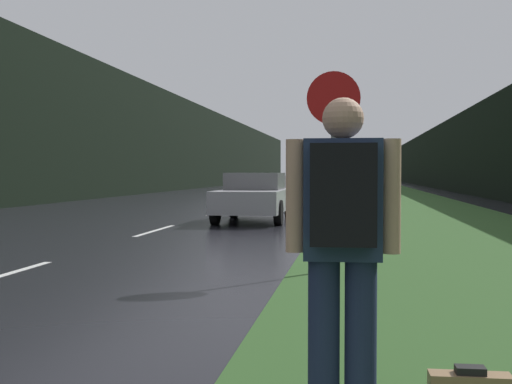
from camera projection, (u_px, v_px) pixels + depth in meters
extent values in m
cube|color=#2D5123|center=(387.00, 195.00, 39.70)|extent=(6.00, 240.00, 0.02)
cube|color=silver|center=(155.00, 230.00, 15.46)|extent=(0.12, 3.00, 0.01)
cube|color=silver|center=(216.00, 213.00, 22.38)|extent=(0.12, 3.00, 0.01)
cube|color=silver|center=(249.00, 203.00, 29.30)|extent=(0.12, 3.00, 0.01)
cube|color=silver|center=(269.00, 197.00, 36.21)|extent=(0.12, 3.00, 0.01)
cube|color=black|center=(172.00, 144.00, 51.96)|extent=(2.00, 140.00, 7.44)
cube|color=black|center=(461.00, 155.00, 48.60)|extent=(2.00, 140.00, 5.44)
cylinder|color=slate|center=(333.00, 199.00, 8.98)|extent=(0.07, 0.07, 2.07)
cylinder|color=#B71414|center=(334.00, 98.00, 8.94)|extent=(0.75, 0.02, 0.75)
cylinder|color=#1E2847|center=(324.00, 341.00, 3.58)|extent=(0.18, 0.18, 0.92)
cylinder|color=#1E2847|center=(361.00, 342.00, 3.55)|extent=(0.18, 0.18, 0.92)
cube|color=navy|center=(343.00, 199.00, 3.54)|extent=(0.43, 0.25, 0.66)
sphere|color=tan|center=(343.00, 118.00, 3.53)|extent=(0.23, 0.23, 0.23)
cylinder|color=tan|center=(295.00, 196.00, 3.57)|extent=(0.10, 0.10, 0.63)
cylinder|color=tan|center=(391.00, 196.00, 3.51)|extent=(0.10, 0.10, 0.63)
cube|color=black|center=(343.00, 195.00, 3.33)|extent=(0.34, 0.19, 0.53)
cube|color=black|center=(470.00, 370.00, 3.40)|extent=(0.16, 0.10, 0.04)
cube|color=#9E9EA3|center=(254.00, 200.00, 18.42)|extent=(1.80, 4.39, 0.61)
cube|color=#5E5E61|center=(255.00, 181.00, 18.62)|extent=(1.53, 1.97, 0.48)
cylinder|color=black|center=(278.00, 213.00, 16.95)|extent=(0.20, 0.68, 0.68)
cylinder|color=black|center=(215.00, 212.00, 17.21)|extent=(0.20, 0.68, 0.68)
cylinder|color=black|center=(289.00, 207.00, 19.64)|extent=(0.20, 0.68, 0.68)
cylinder|color=black|center=(234.00, 207.00, 19.90)|extent=(0.20, 0.68, 0.68)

